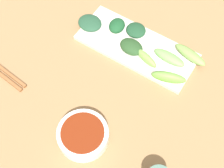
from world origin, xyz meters
TOP-DOWN VIEW (x-y plane):
  - tabletop at (0.00, 0.00)m, footprint 2.10×2.10m
  - sauce_bowl at (-0.17, -0.03)m, footprint 0.12×0.12m
  - serving_plate at (0.12, -0.01)m, footprint 0.14×0.33m
  - broccoli_stalk_0 at (0.13, -0.10)m, footprint 0.04×0.09m
  - broccoli_leafy_1 at (0.14, 0.07)m, footprint 0.06×0.05m
  - broccoli_leafy_2 at (0.10, 0.00)m, footprint 0.06×0.07m
  - broccoli_stalk_3 at (0.09, -0.05)m, footprint 0.04×0.08m
  - broccoli_stalk_4 at (0.16, -0.15)m, footprint 0.05×0.10m
  - broccoli_leafy_5 at (0.16, 0.02)m, footprint 0.07×0.07m
  - broccoli_stalk_6 at (0.07, -0.13)m, footprint 0.05×0.09m
  - broccoli_leafy_7 at (0.11, 0.14)m, footprint 0.06×0.07m

SIDE VIEW (x-z plane):
  - tabletop at x=0.00m, z-range 0.00..0.02m
  - serving_plate at x=0.12m, z-range 0.02..0.03m
  - sauce_bowl at x=-0.17m, z-range 0.02..0.06m
  - broccoli_leafy_7 at x=0.11m, z-range 0.03..0.05m
  - broccoli_leafy_5 at x=0.16m, z-range 0.03..0.05m
  - broccoli_stalk_0 at x=0.13m, z-range 0.03..0.05m
  - broccoli_stalk_4 at x=0.16m, z-range 0.03..0.05m
  - broccoli_stalk_3 at x=0.09m, z-range 0.03..0.06m
  - broccoli_leafy_2 at x=0.10m, z-range 0.03..0.06m
  - broccoli_leafy_1 at x=0.14m, z-range 0.03..0.06m
  - broccoli_stalk_6 at x=0.07m, z-range 0.03..0.06m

